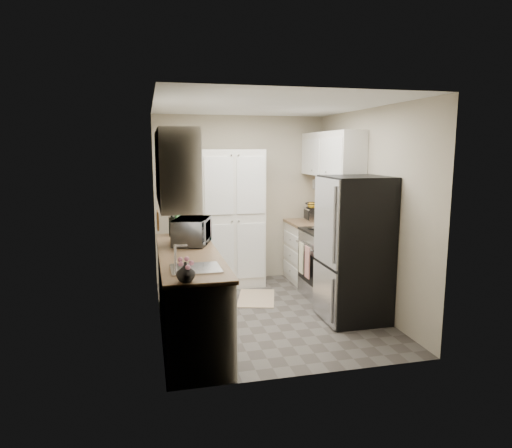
# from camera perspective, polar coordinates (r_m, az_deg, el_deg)

# --- Properties ---
(ground) EXTENTS (3.20, 3.20, 0.00)m
(ground) POSITION_cam_1_polar(r_m,az_deg,el_deg) (5.75, 1.45, -11.06)
(ground) COLOR #56514C
(ground) RESTS_ON ground
(room_shell) EXTENTS (2.64, 3.24, 2.52)m
(room_shell) POSITION_cam_1_polar(r_m,az_deg,el_deg) (5.39, 1.36, 5.32)
(room_shell) COLOR #C2B59D
(room_shell) RESTS_ON ground
(pantry_cabinet) EXTENTS (0.90, 0.55, 2.00)m
(pantry_cabinet) POSITION_cam_1_polar(r_m,az_deg,el_deg) (6.70, -3.07, 0.72)
(pantry_cabinet) COLOR silver
(pantry_cabinet) RESTS_ON ground
(base_cabinet_left) EXTENTS (0.60, 2.30, 0.88)m
(base_cabinet_left) POSITION_cam_1_polar(r_m,az_deg,el_deg) (5.04, -8.31, -8.84)
(base_cabinet_left) COLOR silver
(base_cabinet_left) RESTS_ON ground
(countertop_left) EXTENTS (0.63, 2.33, 0.04)m
(countertop_left) POSITION_cam_1_polar(r_m,az_deg,el_deg) (4.92, -8.43, -3.74)
(countertop_left) COLOR #846647
(countertop_left) RESTS_ON base_cabinet_left
(base_cabinet_right) EXTENTS (0.60, 0.80, 0.88)m
(base_cabinet_right) POSITION_cam_1_polar(r_m,az_deg,el_deg) (7.00, 6.80, -3.62)
(base_cabinet_right) COLOR silver
(base_cabinet_right) RESTS_ON ground
(countertop_right) EXTENTS (0.63, 0.83, 0.04)m
(countertop_right) POSITION_cam_1_polar(r_m,az_deg,el_deg) (6.91, 6.88, 0.10)
(countertop_right) COLOR #846647
(countertop_right) RESTS_ON base_cabinet_right
(electric_range) EXTENTS (0.71, 0.78, 1.13)m
(electric_range) POSITION_cam_1_polar(r_m,az_deg,el_deg) (6.26, 9.21, -4.87)
(electric_range) COLOR #B7B7BC
(electric_range) RESTS_ON ground
(refrigerator) EXTENTS (0.70, 0.72, 1.70)m
(refrigerator) POSITION_cam_1_polar(r_m,az_deg,el_deg) (5.46, 12.21, -3.08)
(refrigerator) COLOR #B7B7BC
(refrigerator) RESTS_ON ground
(microwave) EXTENTS (0.51, 0.63, 0.30)m
(microwave) POSITION_cam_1_polar(r_m,az_deg,el_deg) (5.29, -8.01, -0.91)
(microwave) COLOR #B8B8BD
(microwave) RESTS_ON countertop_left
(wine_bottle) EXTENTS (0.08, 0.08, 0.31)m
(wine_bottle) POSITION_cam_1_polar(r_m,az_deg,el_deg) (5.80, -10.48, -0.03)
(wine_bottle) COLOR black
(wine_bottle) RESTS_ON countertop_left
(flower_vase) EXTENTS (0.21, 0.21, 0.17)m
(flower_vase) POSITION_cam_1_polar(r_m,az_deg,el_deg) (3.83, -8.79, -5.94)
(flower_vase) COLOR silver
(flower_vase) RESTS_ON countertop_left
(cutting_board) EXTENTS (0.12, 0.27, 0.34)m
(cutting_board) POSITION_cam_1_polar(r_m,az_deg,el_deg) (5.95, -9.47, 0.40)
(cutting_board) COLOR #3D8643
(cutting_board) RESTS_ON countertop_left
(toaster_oven) EXTENTS (0.30, 0.36, 0.20)m
(toaster_oven) POSITION_cam_1_polar(r_m,az_deg,el_deg) (7.02, 7.37, 1.21)
(toaster_oven) COLOR #B9B9BE
(toaster_oven) RESTS_ON countertop_right
(fruit_basket) EXTENTS (0.30, 0.30, 0.12)m
(fruit_basket) POSITION_cam_1_polar(r_m,az_deg,el_deg) (6.97, 7.34, 2.47)
(fruit_basket) COLOR yellow
(fruit_basket) RESTS_ON toaster_oven
(kitchen_mat) EXTENTS (0.67, 0.87, 0.01)m
(kitchen_mat) POSITION_cam_1_polar(r_m,az_deg,el_deg) (6.27, 0.05, -9.25)
(kitchen_mat) COLOR beige
(kitchen_mat) RESTS_ON ground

